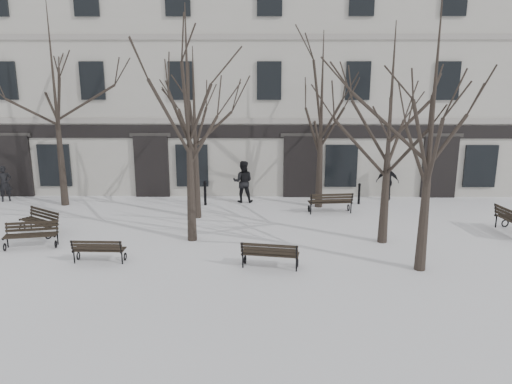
{
  "coord_description": "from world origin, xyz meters",
  "views": [
    {
      "loc": [
        1.65,
        -15.06,
        5.97
      ],
      "look_at": [
        1.46,
        3.0,
        1.46
      ],
      "focal_mm": 35.0,
      "sensor_mm": 36.0,
      "label": 1
    }
  ],
  "objects_px": {
    "tree_2": "(391,109)",
    "bench_4": "(330,202)",
    "tree_1": "(188,98)",
    "bench_3": "(40,221)",
    "bench_2": "(270,254)",
    "tree_3": "(433,106)",
    "bench_1": "(99,249)",
    "bench_0": "(31,234)"
  },
  "relations": [
    {
      "from": "bench_0",
      "to": "bench_1",
      "type": "relative_size",
      "value": 1.11
    },
    {
      "from": "tree_2",
      "to": "bench_0",
      "type": "xyz_separation_m",
      "value": [
        -12.11,
        -0.65,
        -4.18
      ]
    },
    {
      "from": "bench_1",
      "to": "bench_0",
      "type": "bearing_deg",
      "value": -24.98
    },
    {
      "from": "bench_4",
      "to": "bench_0",
      "type": "bearing_deg",
      "value": 15.07
    },
    {
      "from": "bench_2",
      "to": "bench_4",
      "type": "height_order",
      "value": "bench_4"
    },
    {
      "from": "tree_3",
      "to": "bench_2",
      "type": "height_order",
      "value": "tree_3"
    },
    {
      "from": "tree_2",
      "to": "bench_4",
      "type": "bearing_deg",
      "value": 110.72
    },
    {
      "from": "bench_4",
      "to": "tree_1",
      "type": "bearing_deg",
      "value": 26.26
    },
    {
      "from": "tree_2",
      "to": "bench_1",
      "type": "bearing_deg",
      "value": -167.87
    },
    {
      "from": "tree_1",
      "to": "bench_3",
      "type": "relative_size",
      "value": 4.5
    },
    {
      "from": "bench_2",
      "to": "tree_3",
      "type": "bearing_deg",
      "value": -171.25
    },
    {
      "from": "bench_1",
      "to": "bench_2",
      "type": "bearing_deg",
      "value": 177.15
    },
    {
      "from": "bench_4",
      "to": "tree_2",
      "type": "bearing_deg",
      "value": 104.33
    },
    {
      "from": "tree_3",
      "to": "bench_4",
      "type": "xyz_separation_m",
      "value": [
        -1.91,
        6.05,
        -4.44
      ]
    },
    {
      "from": "tree_1",
      "to": "bench_1",
      "type": "relative_size",
      "value": 4.94
    },
    {
      "from": "tree_2",
      "to": "tree_3",
      "type": "bearing_deg",
      "value": -77.21
    },
    {
      "from": "tree_1",
      "to": "bench_1",
      "type": "height_order",
      "value": "tree_1"
    },
    {
      "from": "bench_2",
      "to": "bench_0",
      "type": "bearing_deg",
      "value": -3.04
    },
    {
      "from": "bench_0",
      "to": "bench_3",
      "type": "xyz_separation_m",
      "value": [
        -0.34,
        1.5,
        0.01
      ]
    },
    {
      "from": "bench_2",
      "to": "tree_1",
      "type": "bearing_deg",
      "value": -33.95
    },
    {
      "from": "bench_1",
      "to": "tree_1",
      "type": "bearing_deg",
      "value": -139.32
    },
    {
      "from": "bench_1",
      "to": "bench_3",
      "type": "height_order",
      "value": "bench_3"
    },
    {
      "from": "tree_3",
      "to": "bench_3",
      "type": "height_order",
      "value": "tree_3"
    },
    {
      "from": "tree_1",
      "to": "bench_1",
      "type": "xyz_separation_m",
      "value": [
        -2.64,
        -2.15,
        -4.56
      ]
    },
    {
      "from": "tree_1",
      "to": "bench_3",
      "type": "height_order",
      "value": "tree_1"
    },
    {
      "from": "bench_2",
      "to": "bench_3",
      "type": "relative_size",
      "value": 1.02
    },
    {
      "from": "tree_3",
      "to": "tree_1",
      "type": "bearing_deg",
      "value": 160.29
    },
    {
      "from": "bench_0",
      "to": "bench_4",
      "type": "distance_m",
      "value": 11.55
    },
    {
      "from": "bench_0",
      "to": "tree_2",
      "type": "bearing_deg",
      "value": -7.8
    },
    {
      "from": "tree_1",
      "to": "bench_4",
      "type": "distance_m",
      "value": 7.8
    },
    {
      "from": "tree_3",
      "to": "bench_3",
      "type": "bearing_deg",
      "value": 165.7
    },
    {
      "from": "bench_3",
      "to": "tree_1",
      "type": "bearing_deg",
      "value": 26.75
    },
    {
      "from": "bench_3",
      "to": "bench_0",
      "type": "bearing_deg",
      "value": -43.29
    },
    {
      "from": "bench_1",
      "to": "bench_3",
      "type": "xyz_separation_m",
      "value": [
        -3.08,
        2.86,
        0.04
      ]
    },
    {
      "from": "tree_3",
      "to": "bench_2",
      "type": "distance_m",
      "value": 6.38
    },
    {
      "from": "bench_0",
      "to": "bench_3",
      "type": "distance_m",
      "value": 1.54
    },
    {
      "from": "bench_0",
      "to": "tree_3",
      "type": "bearing_deg",
      "value": -19.04
    },
    {
      "from": "tree_2",
      "to": "bench_3",
      "type": "distance_m",
      "value": 13.15
    },
    {
      "from": "tree_1",
      "to": "bench_2",
      "type": "height_order",
      "value": "tree_1"
    },
    {
      "from": "tree_1",
      "to": "bench_2",
      "type": "bearing_deg",
      "value": -43.26
    },
    {
      "from": "bench_3",
      "to": "bench_1",
      "type": "bearing_deg",
      "value": -9.07
    },
    {
      "from": "tree_1",
      "to": "tree_3",
      "type": "distance_m",
      "value": 7.74
    }
  ]
}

